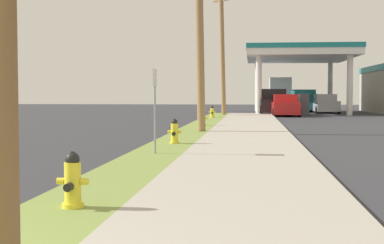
{
  "coord_description": "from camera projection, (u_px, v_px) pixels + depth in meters",
  "views": [
    {
      "loc": [
        3.12,
        -3.87,
        1.62
      ],
      "look_at": [
        1.03,
        15.83,
        0.62
      ],
      "focal_mm": 52.91,
      "sensor_mm": 36.0,
      "label": 1
    }
  ],
  "objects": [
    {
      "name": "truck_navy_on_apron",
      "position": [
        280.0,
        95.0,
        54.24
      ],
      "size": [
        2.2,
        6.42,
        3.11
      ],
      "color": "navy",
      "rests_on": "ground"
    },
    {
      "name": "fire_hydrant_fourth",
      "position": [
        212.0,
        112.0,
        35.22
      ],
      "size": [
        0.42,
        0.37,
        0.74
      ],
      "color": "yellow",
      "rests_on": "grass_verge"
    },
    {
      "name": "utility_pole_background",
      "position": [
        222.0,
        52.0,
        40.65
      ],
      "size": [
        1.17,
        0.97,
        8.79
      ],
      "color": "#937047",
      "rests_on": "grass_verge"
    },
    {
      "name": "street_sign_post",
      "position": [
        155.0,
        93.0,
        14.1
      ],
      "size": [
        0.05,
        0.36,
        2.12
      ],
      "color": "gray",
      "rests_on": "grass_verge"
    },
    {
      "name": "utility_pole_midground",
      "position": [
        200.0,
        22.0,
        22.67
      ],
      "size": [
        0.76,
        1.34,
        8.55
      ],
      "color": "#937047",
      "rests_on": "grass_verge"
    },
    {
      "name": "car_silver_by_near_pump",
      "position": [
        325.0,
        104.0,
        47.04
      ],
      "size": [
        2.09,
        4.56,
        1.57
      ],
      "color": "#BCBCC1",
      "rests_on": "ground"
    },
    {
      "name": "fire_hydrant_second",
      "position": [
        174.0,
        133.0,
        17.04
      ],
      "size": [
        0.42,
        0.38,
        0.74
      ],
      "color": "yellow",
      "rests_on": "grass_verge"
    },
    {
      "name": "fire_hydrant_third",
      "position": [
        203.0,
        119.0,
        26.47
      ],
      "size": [
        0.42,
        0.37,
        0.74
      ],
      "color": "yellow",
      "rests_on": "grass_verge"
    },
    {
      "name": "truck_teal_at_far_bay",
      "position": [
        301.0,
        101.0,
        50.28
      ],
      "size": [
        2.6,
        5.57,
        1.97
      ],
      "color": "#197075",
      "rests_on": "ground"
    },
    {
      "name": "car_red_by_far_pump",
      "position": [
        285.0,
        106.0,
        40.47
      ],
      "size": [
        1.98,
        4.52,
        1.57
      ],
      "color": "red",
      "rests_on": "ground"
    },
    {
      "name": "truck_black_at_forecourt",
      "position": [
        272.0,
        103.0,
        44.45
      ],
      "size": [
        2.4,
        5.5,
        1.97
      ],
      "color": "black",
      "rests_on": "ground"
    },
    {
      "name": "fire_hydrant_nearest",
      "position": [
        73.0,
        183.0,
        7.43
      ],
      "size": [
        0.42,
        0.38,
        0.74
      ],
      "color": "yellow",
      "rests_on": "grass_verge"
    }
  ]
}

